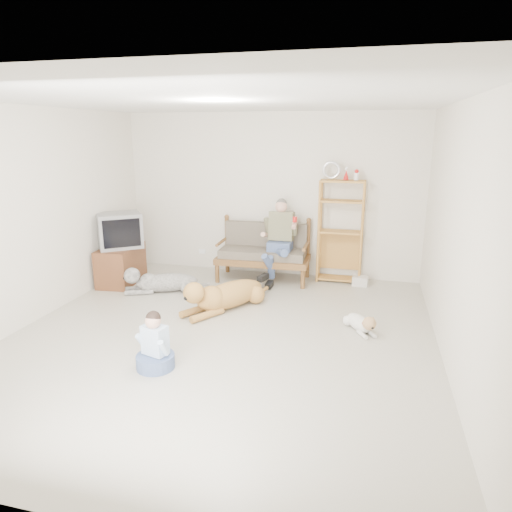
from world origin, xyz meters
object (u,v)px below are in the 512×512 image
(loveseat, at_px, (264,250))
(golden_retriever, at_px, (224,295))
(tv_stand, at_px, (121,265))
(etagere, at_px, (340,230))

(loveseat, relative_size, golden_retriever, 1.04)
(golden_retriever, bearing_deg, tv_stand, -166.86)
(golden_retriever, bearing_deg, loveseat, 113.87)
(tv_stand, bearing_deg, golden_retriever, -24.96)
(etagere, bearing_deg, loveseat, -171.59)
(loveseat, xyz_separation_m, tv_stand, (-2.21, -0.77, -0.19))
(loveseat, distance_m, tv_stand, 2.34)
(etagere, height_order, golden_retriever, etagere)
(loveseat, bearing_deg, tv_stand, -162.30)
(tv_stand, bearing_deg, etagere, 10.09)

